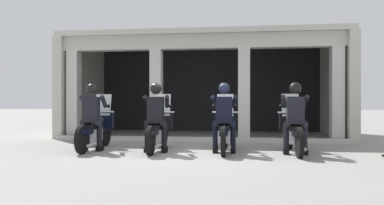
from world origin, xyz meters
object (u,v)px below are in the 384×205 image
Objects in this scene: motorcycle_far_right at (293,131)px; police_officer_center_right at (224,111)px; motorcycle_far_left at (97,129)px; police_officer_far_right at (295,112)px; police_officer_center_left at (156,111)px; police_officer_far_left at (92,111)px; motorcycle_center_left at (159,129)px; motorcycle_center_right at (225,130)px.

police_officer_center_right is at bearing -167.83° from motorcycle_far_right.
police_officer_far_right is at bearing 3.45° from motorcycle_far_left.
police_officer_far_right is (3.12, 0.04, 0.00)m from police_officer_center_left.
police_officer_far_left is 4.67m from police_officer_far_right.
motorcycle_far_right is 0.52m from police_officer_far_right.
motorcycle_far_left is at bearing 179.43° from police_officer_far_right.
police_officer_far_right is (3.12, -0.24, 0.44)m from motorcycle_center_left.
motorcycle_far_right is (1.56, -0.03, 0.00)m from motorcycle_center_right.
police_officer_center_left is 1.00× the size of police_officer_center_right.
police_officer_far_left is 1.00× the size of police_officer_center_left.
police_officer_far_left is 3.12m from police_officer_center_right.
motorcycle_far_left is 1.29× the size of police_officer_center_left.
motorcycle_far_right is (4.67, -0.01, 0.00)m from motorcycle_far_left.
police_officer_far_left is at bearing -165.99° from motorcycle_center_left.
police_officer_center_right is 1.64m from motorcycle_far_right.
motorcycle_center_right is at bearing 8.18° from motorcycle_center_left.
police_officer_center_right is (3.12, -0.26, 0.44)m from motorcycle_far_left.
motorcycle_far_left and motorcycle_center_right have the same top height.
police_officer_far_left reaches higher than motorcycle_center_left.
motorcycle_far_left is at bearing 173.40° from police_officer_center_left.
police_officer_center_right is 1.56m from police_officer_far_right.
police_officer_center_right is (1.56, -0.21, 0.44)m from motorcycle_center_left.
motorcycle_center_left is at bearing 170.86° from police_officer_center_right.
police_officer_center_right reaches higher than motorcycle_far_left.
police_officer_center_right is at bearing 8.18° from police_officer_center_left.
motorcycle_center_right is 1.56m from motorcycle_far_right.
motorcycle_far_left is 1.29× the size of police_officer_far_right.
motorcycle_center_left is at bearing 5.19° from motorcycle_far_left.
motorcycle_center_left and motorcycle_far_right have the same top height.
motorcycle_far_left is 3.12m from motorcycle_center_right.
police_officer_far_left reaches higher than motorcycle_far_left.
police_officer_far_left is at bearing -177.10° from police_officer_far_right.
motorcycle_center_left is 1.00× the size of motorcycle_far_right.
police_officer_center_left is 3.17m from motorcycle_far_right.
motorcycle_far_right is at bearing 92.72° from police_officer_far_right.
police_officer_center_left is at bearing -5.06° from motorcycle_far_left.
motorcycle_center_right is at bearing 88.27° from police_officer_center_right.
motorcycle_far_left is 1.29× the size of police_officer_far_left.
police_officer_center_right is (1.56, 0.07, 0.00)m from police_officer_center_left.
motorcycle_far_left is 1.65m from police_officer_center_left.
police_officer_far_left is 0.78× the size of motorcycle_far_right.
motorcycle_far_left is 1.29× the size of police_officer_center_right.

